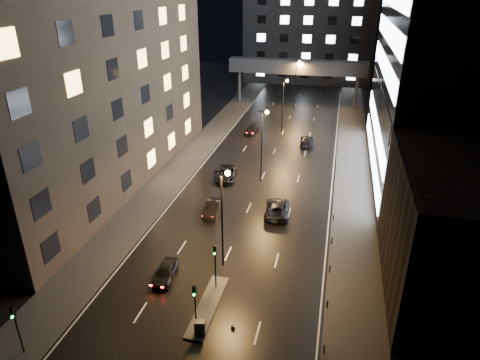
% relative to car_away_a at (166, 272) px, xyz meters
% --- Properties ---
extents(ground, '(160.00, 160.00, 0.00)m').
position_rel_car_away_a_xyz_m(ground, '(4.63, 35.23, -0.71)').
color(ground, black).
rests_on(ground, ground).
extents(sidewalk_left, '(5.00, 110.00, 0.15)m').
position_rel_car_away_a_xyz_m(sidewalk_left, '(-7.87, 30.23, -0.64)').
color(sidewalk_left, '#383533').
rests_on(sidewalk_left, ground).
extents(sidewalk_right, '(5.00, 110.00, 0.15)m').
position_rel_car_away_a_xyz_m(sidewalk_right, '(17.13, 30.23, -0.64)').
color(sidewalk_right, '#383533').
rests_on(sidewalk_right, ground).
extents(building_left, '(15.00, 48.00, 40.00)m').
position_rel_car_away_a_xyz_m(building_left, '(-17.87, 19.23, 19.29)').
color(building_left, '#2D2319').
rests_on(building_left, ground).
extents(building_right_low, '(10.00, 18.00, 12.00)m').
position_rel_car_away_a_xyz_m(building_right_low, '(24.63, 4.23, 5.29)').
color(building_right_low, black).
rests_on(building_right_low, ground).
extents(building_right_glass, '(20.00, 36.00, 45.00)m').
position_rel_car_away_a_xyz_m(building_right_glass, '(29.63, 31.23, 21.79)').
color(building_right_glass, black).
rests_on(building_right_glass, ground).
extents(building_far, '(34.00, 14.00, 25.00)m').
position_rel_car_away_a_xyz_m(building_far, '(4.63, 93.23, 11.79)').
color(building_far, '#333335').
rests_on(building_far, ground).
extents(skybridge, '(30.00, 3.00, 10.00)m').
position_rel_car_away_a_xyz_m(skybridge, '(4.63, 65.23, 7.63)').
color(skybridge, '#333335').
rests_on(skybridge, ground).
extents(median_island, '(1.60, 8.00, 0.15)m').
position_rel_car_away_a_xyz_m(median_island, '(4.93, -2.77, -0.64)').
color(median_island, '#383533').
rests_on(median_island, ground).
extents(traffic_signal_near, '(0.28, 0.34, 4.40)m').
position_rel_car_away_a_xyz_m(traffic_signal_near, '(4.93, -0.28, 2.38)').
color(traffic_signal_near, black).
rests_on(traffic_signal_near, median_island).
extents(traffic_signal_far, '(0.28, 0.34, 4.40)m').
position_rel_car_away_a_xyz_m(traffic_signal_far, '(4.93, -5.78, 2.38)').
color(traffic_signal_far, black).
rests_on(traffic_signal_far, median_island).
extents(traffic_signal_corner, '(0.28, 0.34, 4.40)m').
position_rel_car_away_a_xyz_m(traffic_signal_corner, '(-6.87, -10.78, 2.23)').
color(traffic_signal_corner, black).
rests_on(traffic_signal_corner, ground).
extents(bollard_row, '(0.12, 25.12, 0.90)m').
position_rel_car_away_a_xyz_m(bollard_row, '(14.83, 1.73, -0.26)').
color(bollard_row, black).
rests_on(bollard_row, ground).
extents(streetlight_near, '(1.45, 0.50, 10.15)m').
position_rel_car_away_a_xyz_m(streetlight_near, '(4.79, 3.23, 5.78)').
color(streetlight_near, black).
rests_on(streetlight_near, ground).
extents(streetlight_mid_a, '(1.45, 0.50, 10.15)m').
position_rel_car_away_a_xyz_m(streetlight_mid_a, '(4.79, 23.23, 5.78)').
color(streetlight_mid_a, black).
rests_on(streetlight_mid_a, ground).
extents(streetlight_mid_b, '(1.45, 0.50, 10.15)m').
position_rel_car_away_a_xyz_m(streetlight_mid_b, '(4.79, 43.23, 5.78)').
color(streetlight_mid_b, black).
rests_on(streetlight_mid_b, ground).
extents(streetlight_far, '(1.45, 0.50, 10.15)m').
position_rel_car_away_a_xyz_m(streetlight_far, '(4.79, 63.23, 5.78)').
color(streetlight_far, black).
rests_on(streetlight_far, ground).
extents(car_away_a, '(2.12, 4.35, 1.43)m').
position_rel_car_away_a_xyz_m(car_away_a, '(0.00, 0.00, 0.00)').
color(car_away_a, black).
rests_on(car_away_a, ground).
extents(car_away_b, '(1.95, 4.68, 1.51)m').
position_rel_car_away_a_xyz_m(car_away_b, '(0.73, 12.95, 0.04)').
color(car_away_b, black).
rests_on(car_away_b, ground).
extents(car_away_c, '(3.21, 5.87, 1.56)m').
position_rel_car_away_a_xyz_m(car_away_c, '(-0.24, 22.93, 0.07)').
color(car_away_c, black).
rests_on(car_away_c, ground).
extents(car_away_d, '(2.15, 4.99, 1.43)m').
position_rel_car_away_a_xyz_m(car_away_d, '(-0.80, 43.36, 0.00)').
color(car_away_d, black).
rests_on(car_away_d, ground).
extents(car_toward_a, '(3.26, 6.09, 1.63)m').
position_rel_car_away_a_xyz_m(car_toward_a, '(8.22, 14.46, 0.10)').
color(car_toward_a, black).
rests_on(car_toward_a, ground).
extents(car_toward_b, '(2.43, 5.34, 1.51)m').
position_rel_car_away_a_xyz_m(car_toward_b, '(9.46, 39.49, 0.04)').
color(car_toward_b, black).
rests_on(car_toward_b, ground).
extents(utility_cabinet, '(0.89, 0.64, 1.29)m').
position_rel_car_away_a_xyz_m(utility_cabinet, '(5.33, -6.07, 0.08)').
color(utility_cabinet, '#4C4C4E').
rests_on(utility_cabinet, median_island).
extents(cone_a, '(0.47, 0.47, 0.56)m').
position_rel_car_away_a_xyz_m(cone_a, '(7.63, -4.76, -0.43)').
color(cone_a, '#FF4A0D').
rests_on(cone_a, ground).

